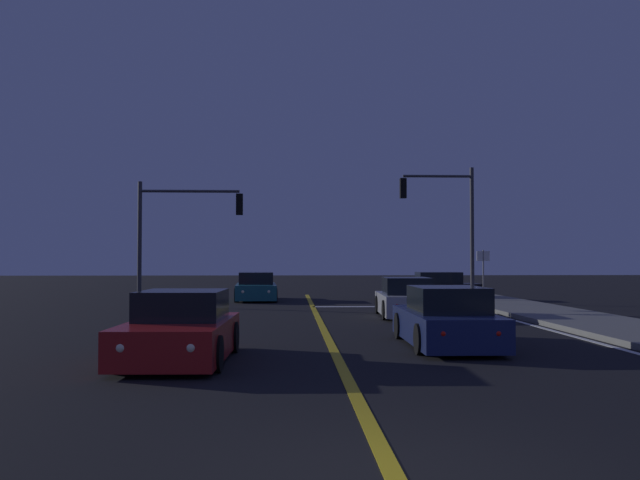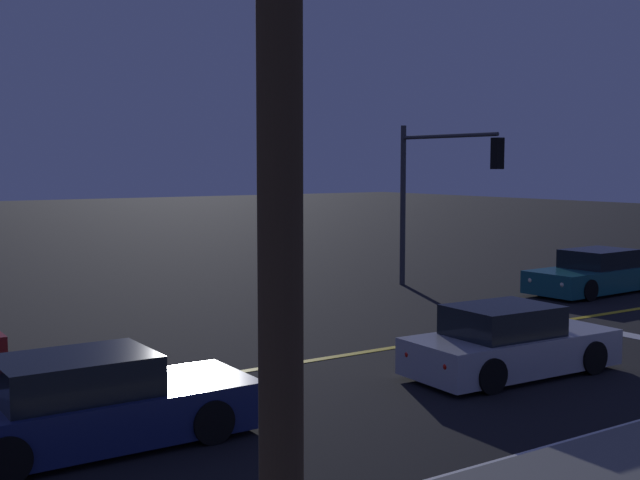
% 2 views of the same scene
% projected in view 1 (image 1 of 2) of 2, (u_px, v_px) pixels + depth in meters
% --- Properties ---
extents(sidewalk_right, '(3.20, 42.54, 0.15)m').
position_uv_depth(sidewalk_right, '(629.00, 330.00, 18.11)').
color(sidewalk_right, slate).
rests_on(sidewalk_right, ground).
extents(lane_line_center, '(0.20, 40.17, 0.01)m').
position_uv_depth(lane_line_center, '(326.00, 334.00, 17.76)').
color(lane_line_center, gold).
rests_on(lane_line_center, ground).
extents(lane_line_edge_right, '(0.16, 40.17, 0.01)m').
position_uv_depth(lane_line_edge_right, '(561.00, 333.00, 18.03)').
color(lane_line_edge_right, white).
rests_on(lane_line_edge_right, ground).
extents(stop_bar, '(6.47, 0.50, 0.01)m').
position_uv_depth(stop_bar, '(391.00, 307.00, 28.20)').
color(stop_bar, white).
rests_on(stop_bar, ground).
extents(car_following_oncoming_silver, '(1.96, 4.30, 1.34)m').
position_uv_depth(car_following_oncoming_silver, '(406.00, 300.00, 23.21)').
color(car_following_oncoming_silver, '#B2B5BA').
rests_on(car_following_oncoming_silver, ground).
extents(car_parked_curb_black, '(4.55, 1.87, 1.34)m').
position_uv_depth(car_parked_curb_black, '(434.00, 288.00, 33.36)').
color(car_parked_curb_black, black).
rests_on(car_parked_curb_black, ground).
extents(car_lead_oncoming_teal, '(2.13, 4.73, 1.34)m').
position_uv_depth(car_lead_oncoming_teal, '(256.00, 288.00, 32.68)').
color(car_lead_oncoming_teal, '#195960').
rests_on(car_lead_oncoming_teal, ground).
extents(car_distant_tail_red, '(2.02, 4.20, 1.34)m').
position_uv_depth(car_distant_tail_red, '(181.00, 331.00, 13.03)').
color(car_distant_tail_red, maroon).
rests_on(car_distant_tail_red, ground).
extents(car_side_waiting_navy, '(1.86, 4.63, 1.34)m').
position_uv_depth(car_side_waiting_navy, '(446.00, 320.00, 15.27)').
color(car_side_waiting_navy, navy).
rests_on(car_side_waiting_navy, ground).
extents(traffic_signal_near_right, '(3.35, 0.28, 6.11)m').
position_uv_depth(traffic_signal_near_right, '(447.00, 214.00, 30.74)').
color(traffic_signal_near_right, '#38383D').
rests_on(traffic_signal_near_right, ground).
extents(traffic_signal_far_left, '(4.41, 0.28, 5.24)m').
position_uv_depth(traffic_signal_far_left, '(180.00, 222.00, 28.82)').
color(traffic_signal_far_left, '#38383D').
rests_on(traffic_signal_far_left, ground).
extents(street_sign_corner, '(0.56, 0.11, 2.34)m').
position_uv_depth(street_sign_corner, '(483.00, 269.00, 27.91)').
color(street_sign_corner, slate).
rests_on(street_sign_corner, ground).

